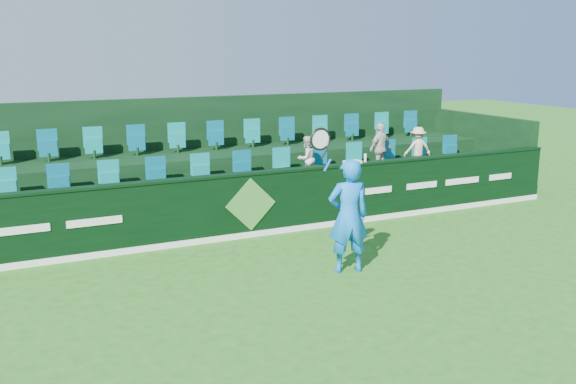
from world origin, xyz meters
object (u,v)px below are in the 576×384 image
spectator_left (307,158)px  spectator_middle (380,148)px  towel (353,162)px  spectator_right (418,148)px  drinks_bottle (365,158)px  tennis_player (348,215)px

spectator_left → spectator_middle: 2.03m
towel → spectator_right: bearing=23.4°
towel → spectator_left: bearing=116.6°
drinks_bottle → spectator_middle: bearing=44.5°
tennis_player → spectator_left: (1.18, 3.85, 0.31)m
spectator_left → drinks_bottle: size_ratio=5.57×
tennis_player → drinks_bottle: bearing=52.9°
spectator_middle → drinks_bottle: spectator_middle is taller
towel → drinks_bottle: size_ratio=1.93×
spectator_left → towel: bearing=102.1°
tennis_player → spectator_middle: tennis_player is taller
tennis_player → spectator_middle: (3.21, 3.85, 0.41)m
tennis_player → towel: bearing=57.6°
spectator_right → towel: size_ratio=3.02×
tennis_player → spectator_left: 4.04m
tennis_player → spectator_left: bearing=73.0°
spectator_left → spectator_middle: bearing=165.5°
towel → spectator_middle: bearing=37.3°
spectator_left → drinks_bottle: 1.43m
spectator_right → drinks_bottle: spectator_right is taller
tennis_player → spectator_left: tennis_player is taller
spectator_left → spectator_middle: size_ratio=0.84×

